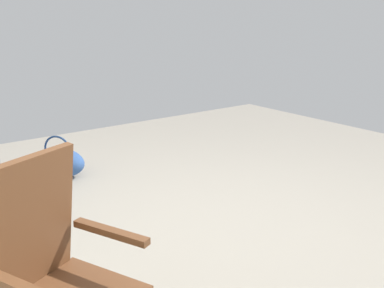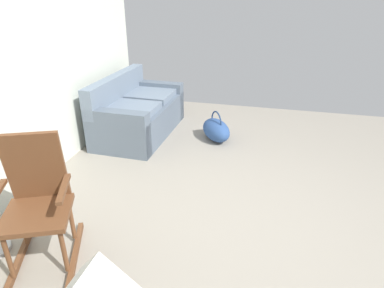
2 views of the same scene
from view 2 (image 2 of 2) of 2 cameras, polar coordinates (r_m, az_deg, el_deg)
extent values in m
plane|color=gray|center=(3.17, 11.83, -14.46)|extent=(6.90, 6.90, 0.00)
cube|color=slate|center=(4.99, -8.79, 4.19)|extent=(1.62, 0.90, 0.45)
cube|color=slate|center=(4.57, -10.39, 5.61)|extent=(0.69, 0.66, 0.10)
cube|color=slate|center=(5.21, -6.95, 8.29)|extent=(0.69, 0.66, 0.10)
cube|color=slate|center=(5.01, -12.77, 9.06)|extent=(1.60, 0.21, 0.40)
cube|color=slate|center=(4.38, -12.55, 1.82)|extent=(0.20, 0.85, 0.60)
cube|color=slate|center=(5.58, -5.92, 7.46)|extent=(0.20, 0.85, 0.60)
cube|color=brown|center=(3.13, -27.38, -17.28)|extent=(0.71, 0.34, 0.05)
cube|color=brown|center=(3.02, -19.23, -17.32)|extent=(0.71, 0.34, 0.05)
cylinder|color=brown|center=(2.74, -20.98, -16.41)|extent=(0.04, 0.04, 0.40)
cylinder|color=brown|center=(2.86, -28.83, -16.34)|extent=(0.04, 0.04, 0.40)
cylinder|color=brown|center=(3.03, -19.82, -11.83)|extent=(0.04, 0.04, 0.40)
cylinder|color=brown|center=(3.13, -26.88, -11.96)|extent=(0.04, 0.04, 0.40)
cube|color=brown|center=(2.81, -24.88, -10.87)|extent=(0.61, 0.62, 0.04)
cube|color=brown|center=(2.83, -25.07, -3.56)|extent=(0.28, 0.44, 0.60)
cube|color=brown|center=(2.62, -20.99, -7.10)|extent=(0.37, 0.19, 0.03)
ellipsoid|color=#2D4C84|center=(4.76, 4.12, 2.38)|extent=(0.64, 0.59, 0.30)
torus|color=navy|center=(4.71, 4.16, 3.83)|extent=(0.25, 0.19, 0.30)
camera|label=1|loc=(2.18, -66.97, -2.39)|focal=40.50mm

